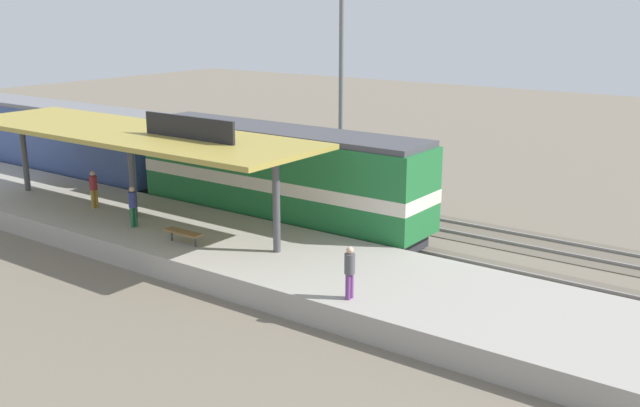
{
  "coord_description": "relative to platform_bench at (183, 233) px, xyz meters",
  "views": [
    {
      "loc": [
        -24.57,
        -24.53,
        9.77
      ],
      "look_at": [
        -1.38,
        -7.64,
        2.0
      ],
      "focal_mm": 41.08,
      "sensor_mm": 36.0,
      "label": 1
    }
  ],
  "objects": [
    {
      "name": "person_boarding",
      "position": [
        0.38,
        3.31,
        0.51
      ],
      "size": [
        0.34,
        0.34,
        1.71
      ],
      "color": "#23603D",
      "rests_on": "platform"
    },
    {
      "name": "ground_plane",
      "position": [
        8.0,
        4.49,
        -1.34
      ],
      "size": [
        120.0,
        120.0,
        0.0
      ],
      "primitive_type": "plane",
      "color": "#706656"
    },
    {
      "name": "track_far",
      "position": [
        10.6,
        4.49,
        -1.31
      ],
      "size": [
        3.2,
        110.0,
        0.16
      ],
      "color": "#5F5649",
      "rests_on": "ground"
    },
    {
      "name": "locomotive",
      "position": [
        6.0,
        0.05,
        1.07
      ],
      "size": [
        2.93,
        14.43,
        4.44
      ],
      "color": "#28282D",
      "rests_on": "track_near"
    },
    {
      "name": "track_near",
      "position": [
        6.0,
        4.49,
        -1.31
      ],
      "size": [
        3.2,
        110.0,
        0.16
      ],
      "color": "#5F5649",
      "rests_on": "ground"
    },
    {
      "name": "person_waiting",
      "position": [
        -0.78,
        -8.22,
        0.51
      ],
      "size": [
        0.34,
        0.34,
        1.71
      ],
      "color": "#663375",
      "rests_on": "platform"
    },
    {
      "name": "passenger_carriage_front",
      "position": [
        6.0,
        18.05,
        0.97
      ],
      "size": [
        2.9,
        20.0,
        4.24
      ],
      "color": "#28282D",
      "rests_on": "track_near"
    },
    {
      "name": "station_canopy",
      "position": [
        1.4,
        4.4,
        3.19
      ],
      "size": [
        5.2,
        18.0,
        4.7
      ],
      "color": "#47474C",
      "rests_on": "platform"
    },
    {
      "name": "platform",
      "position": [
        1.4,
        4.49,
        -0.89
      ],
      "size": [
        6.0,
        44.0,
        0.9
      ],
      "primitive_type": "cube",
      "color": "#9E998E",
      "rests_on": "ground"
    },
    {
      "name": "light_mast",
      "position": [
        13.8,
        2.13,
        7.05
      ],
      "size": [
        1.1,
        1.1,
        11.7
      ],
      "color": "slate",
      "rests_on": "ground"
    },
    {
      "name": "platform_bench",
      "position": [
        0.0,
        0.0,
        0.0
      ],
      "size": [
        0.44,
        1.7,
        0.5
      ],
      "color": "#333338",
      "rests_on": "platform"
    },
    {
      "name": "person_walking",
      "position": [
        1.3,
        7.09,
        0.51
      ],
      "size": [
        0.34,
        0.34,
        1.71
      ],
      "color": "olive",
      "rests_on": "platform"
    }
  ]
}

